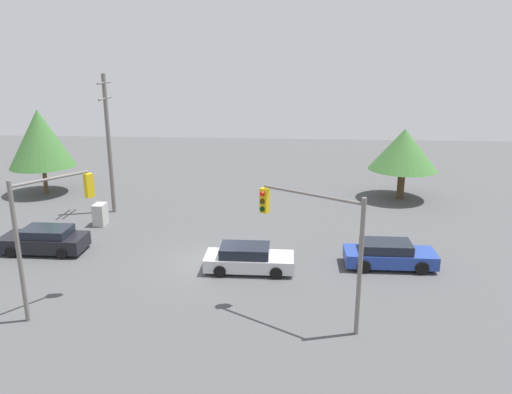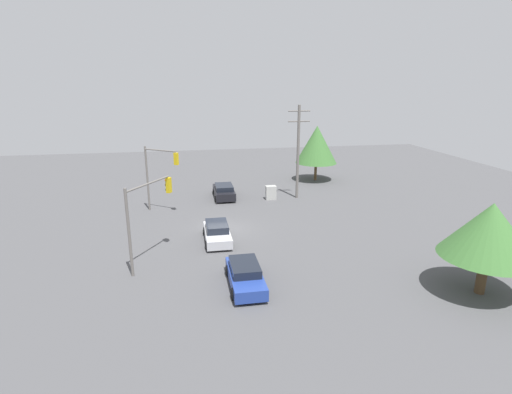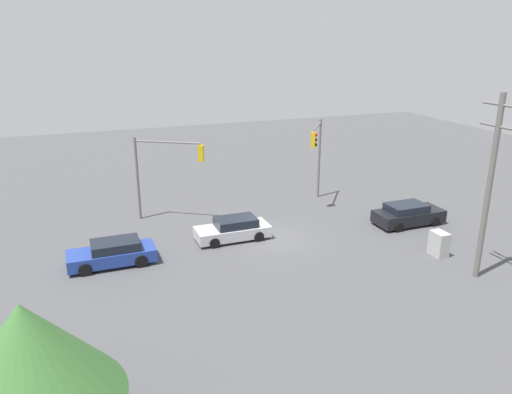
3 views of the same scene
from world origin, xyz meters
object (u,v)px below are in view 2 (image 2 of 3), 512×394
at_px(sedan_dark, 224,191).
at_px(sedan_blue, 245,275).
at_px(traffic_signal_main, 147,207).
at_px(electrical_cabinet, 271,193).
at_px(traffic_signal_cross, 159,168).
at_px(sedan_silver, 217,232).

distance_m(sedan_dark, sedan_blue, 18.64).
distance_m(sedan_blue, traffic_signal_main, 7.66).
bearing_deg(electrical_cabinet, sedan_dark, 163.25).
relative_size(sedan_blue, traffic_signal_main, 0.83).
height_order(traffic_signal_cross, electrical_cabinet, traffic_signal_cross).
bearing_deg(sedan_silver, sedan_blue, 98.02).
bearing_deg(electrical_cabinet, sedan_silver, -122.08).
xyz_separation_m(sedan_dark, sedan_silver, (-1.69, -11.45, -0.04)).
relative_size(sedan_dark, electrical_cabinet, 3.26).
relative_size(sedan_silver, traffic_signal_main, 0.80).
bearing_deg(sedan_dark, sedan_blue, -92.07).
height_order(sedan_blue, traffic_signal_cross, traffic_signal_cross).
bearing_deg(sedan_blue, electrical_cabinet, -107.08).
distance_m(sedan_silver, traffic_signal_cross, 9.64).
height_order(sedan_dark, traffic_signal_main, traffic_signal_main).
bearing_deg(traffic_signal_main, traffic_signal_cross, 30.77).
bearing_deg(traffic_signal_main, sedan_blue, -94.05).
bearing_deg(sedan_silver, traffic_signal_cross, -60.57).
height_order(traffic_signal_main, electrical_cabinet, traffic_signal_main).
height_order(sedan_blue, traffic_signal_main, traffic_signal_main).
relative_size(sedan_dark, sedan_blue, 0.99).
height_order(sedan_dark, sedan_blue, sedan_dark).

